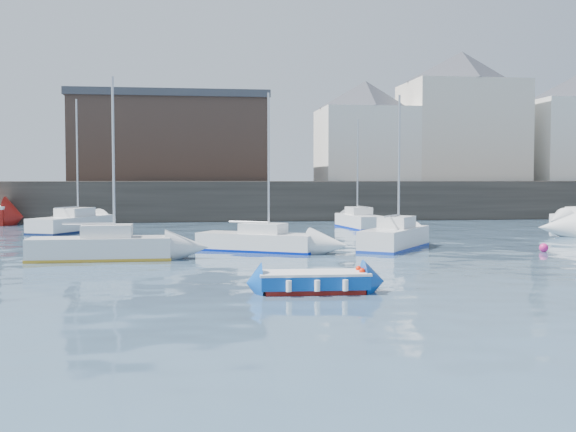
{
  "coord_description": "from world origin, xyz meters",
  "views": [
    {
      "loc": [
        -4.56,
        -20.57,
        3.22
      ],
      "look_at": [
        0.0,
        12.0,
        1.5
      ],
      "focal_mm": 45.0,
      "sensor_mm": 36.0,
      "label": 1
    }
  ],
  "objects": [
    {
      "name": "bldg_east_d",
      "position": [
        11.0,
        41.5,
        7.36
      ],
      "size": [
        11.14,
        11.14,
        8.95
      ],
      "color": "white",
      "rests_on": "land_strip"
    },
    {
      "name": "sailboat_h",
      "position": [
        -11.42,
        24.09,
        0.52
      ],
      "size": [
        4.61,
        6.44,
        8.0
      ],
      "color": "silver",
      "rests_on": "ground"
    },
    {
      "name": "buoy_far",
      "position": [
        -1.55,
        19.81,
        0.0
      ],
      "size": [
        0.45,
        0.45,
        0.45
      ],
      "primitive_type": "sphere",
      "color": "#DB1E78",
      "rests_on": "ground"
    },
    {
      "name": "quay_wall",
      "position": [
        0.0,
        35.0,
        1.5
      ],
      "size": [
        90.0,
        5.0,
        3.0
      ],
      "primitive_type": "cube",
      "color": "#28231E",
      "rests_on": "ground"
    },
    {
      "name": "sailboat_c",
      "position": [
        4.81,
        11.18,
        0.54
      ],
      "size": [
        4.45,
        5.36,
        7.03
      ],
      "color": "silver",
      "rests_on": "ground"
    },
    {
      "name": "buoy_mid",
      "position": [
        10.93,
        9.07,
        0.0
      ],
      "size": [
        0.39,
        0.39,
        0.39
      ],
      "primitive_type": "sphere",
      "color": "#DB1E78",
      "rests_on": "ground"
    },
    {
      "name": "bldg_east_a",
      "position": [
        20.0,
        42.0,
        8.81
      ],
      "size": [
        13.36,
        13.36,
        11.8
      ],
      "color": "beige",
      "rests_on": "land_strip"
    },
    {
      "name": "sailboat_b",
      "position": [
        -1.46,
        11.02,
        0.45
      ],
      "size": [
        5.53,
        4.18,
        6.94
      ],
      "color": "silver",
      "rests_on": "ground"
    },
    {
      "name": "land_strip",
      "position": [
        0.0,
        53.0,
        1.4
      ],
      "size": [
        90.0,
        32.0,
        2.8
      ],
      "primitive_type": "cube",
      "color": "#28231E",
      "rests_on": "ground"
    },
    {
      "name": "blue_dinghy",
      "position": [
        -1.04,
        -0.65,
        0.33
      ],
      "size": [
        3.14,
        1.71,
        0.59
      ],
      "color": "maroon",
      "rests_on": "ground"
    },
    {
      "name": "sailboat_a",
      "position": [
        -7.94,
        8.48,
        0.51
      ],
      "size": [
        5.56,
        1.84,
        7.2
      ],
      "color": "silver",
      "rests_on": "ground"
    },
    {
      "name": "sailboat_f",
      "position": [
        6.45,
        24.7,
        0.5
      ],
      "size": [
        2.24,
        5.55,
        7.04
      ],
      "color": "silver",
      "rests_on": "ground"
    },
    {
      "name": "buoy_near",
      "position": [
        -9.28,
        8.39,
        0.0
      ],
      "size": [
        0.41,
        0.41,
        0.41
      ],
      "primitive_type": "sphere",
      "color": "#DB1E78",
      "rests_on": "ground"
    },
    {
      "name": "warehouse",
      "position": [
        -6.0,
        43.0,
        6.62
      ],
      "size": [
        16.4,
        10.4,
        7.6
      ],
      "color": "#3D2D26",
      "rests_on": "land_strip"
    },
    {
      "name": "water",
      "position": [
        0.0,
        0.0,
        0.0
      ],
      "size": [
        220.0,
        220.0,
        0.0
      ],
      "primitive_type": "plane",
      "color": "#2D4760",
      "rests_on": "ground"
    }
  ]
}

